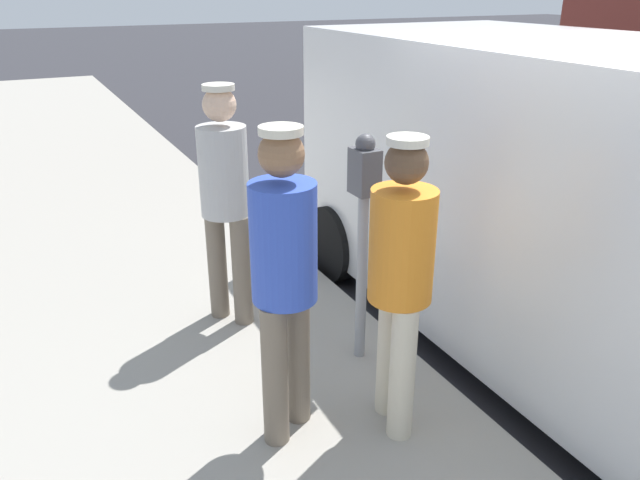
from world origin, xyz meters
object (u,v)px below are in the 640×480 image
Objects in this scene: parking_meter_near at (363,212)px; pedestrian_in_orange at (401,272)px; pedestrian_in_gray at (225,192)px; parked_van at (618,210)px; pedestrian_in_blue at (284,270)px.

pedestrian_in_orange reaches higher than parking_meter_near.
pedestrian_in_gray is at bearing -74.44° from pedestrian_in_orange.
pedestrian_in_orange is at bearing 1.70° from parked_van.
pedestrian_in_gray is (0.61, -0.87, -0.03)m from parking_meter_near.
pedestrian_in_blue is 2.24m from parked_van.
pedestrian_in_gray reaches higher than pedestrian_in_orange.
pedestrian_in_orange is 0.96× the size of pedestrian_in_gray.
pedestrian_in_blue is (0.74, 0.47, -0.04)m from parking_meter_near.
pedestrian_in_blue is at bearing -20.93° from pedestrian_in_orange.
pedestrian_in_orange is 0.96× the size of pedestrian_in_blue.
parked_van is at bearing 144.52° from pedestrian_in_gray.
parking_meter_near is 1.63m from parked_van.
pedestrian_in_gray reaches higher than parking_meter_near.
parking_meter_near is 1.06m from pedestrian_in_gray.
pedestrian_in_gray is at bearing -95.63° from pedestrian_in_blue.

